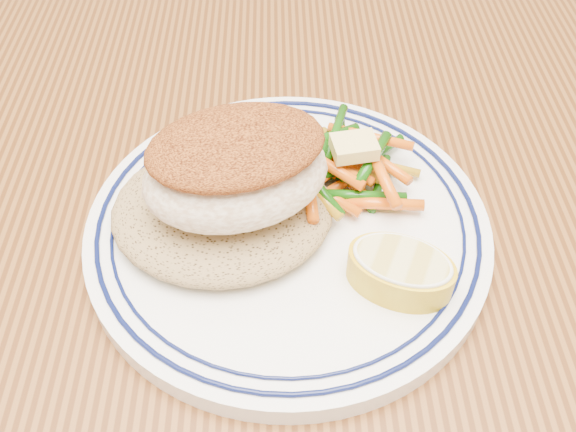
# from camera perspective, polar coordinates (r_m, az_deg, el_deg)

# --- Properties ---
(dining_table) EXTENTS (1.50, 0.90, 0.75)m
(dining_table) POSITION_cam_1_polar(r_m,az_deg,el_deg) (0.49, -3.75, -9.45)
(dining_table) COLOR #4F290F
(dining_table) RESTS_ON ground
(plate) EXTENTS (0.26, 0.26, 0.02)m
(plate) POSITION_cam_1_polar(r_m,az_deg,el_deg) (0.41, -0.00, -0.99)
(plate) COLOR white
(plate) RESTS_ON dining_table
(rice_pilaf) EXTENTS (0.14, 0.12, 0.03)m
(rice_pilaf) POSITION_cam_1_polar(r_m,az_deg,el_deg) (0.40, -5.88, 0.89)
(rice_pilaf) COLOR olive
(rice_pilaf) RESTS_ON plate
(fish_fillet) EXTENTS (0.13, 0.11, 0.06)m
(fish_fillet) POSITION_cam_1_polar(r_m,az_deg,el_deg) (0.37, -4.65, 4.28)
(fish_fillet) COLOR #F9E8CE
(fish_fillet) RESTS_ON rice_pilaf
(vegetable_pile) EXTENTS (0.10, 0.11, 0.03)m
(vegetable_pile) POSITION_cam_1_polar(r_m,az_deg,el_deg) (0.42, 4.62, 4.39)
(vegetable_pile) COLOR #E15A0B
(vegetable_pile) RESTS_ON plate
(butter_pat) EXTENTS (0.03, 0.03, 0.01)m
(butter_pat) POSITION_cam_1_polar(r_m,az_deg,el_deg) (0.41, 5.91, 6.14)
(butter_pat) COLOR #F6DE78
(butter_pat) RESTS_ON vegetable_pile
(lemon_wedge) EXTENTS (0.07, 0.07, 0.02)m
(lemon_wedge) POSITION_cam_1_polar(r_m,az_deg,el_deg) (0.37, 9.96, -4.75)
(lemon_wedge) COLOR yellow
(lemon_wedge) RESTS_ON plate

